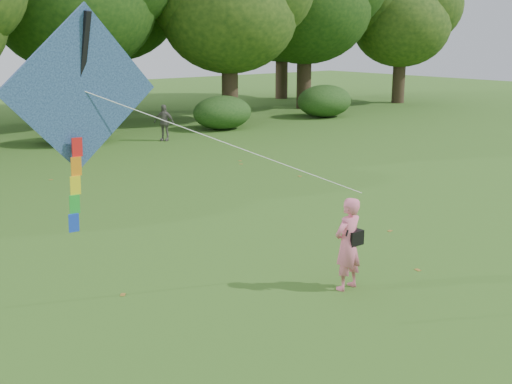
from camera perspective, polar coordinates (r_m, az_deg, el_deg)
ground at (r=11.25m, az=7.83°, el=-9.10°), size 100.00×100.00×0.00m
man_kite_flyer at (r=11.27m, az=8.16°, el=-4.59°), size 0.63×0.45×1.65m
bystander_right at (r=27.26m, az=-8.18°, el=6.12°), size 0.81×0.95×1.52m
crossbody_bag at (r=11.29m, az=8.70°, el=-3.98°), size 0.43×0.20×0.68m
flying_kite at (r=8.90m, az=-15.22°, el=8.41°), size 5.70×1.25×3.06m
fallen_leaves at (r=16.99m, az=-4.05°, el=-1.04°), size 11.31×12.09×0.01m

